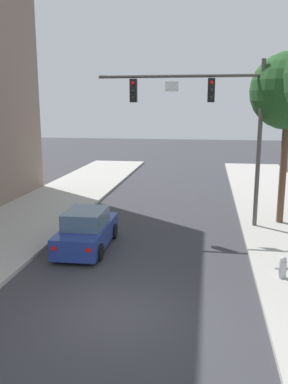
{
  "coord_description": "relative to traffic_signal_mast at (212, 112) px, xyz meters",
  "views": [
    {
      "loc": [
        2.34,
        -10.08,
        5.65
      ],
      "look_at": [
        -0.34,
        6.86,
        2.0
      ],
      "focal_mm": 38.01,
      "sensor_mm": 36.0,
      "label": 1
    }
  ],
  "objects": [
    {
      "name": "traffic_signal_mast",
      "position": [
        0.0,
        0.0,
        0.0
      ],
      "size": [
        7.47,
        0.38,
        7.5
      ],
      "color": "#514C47",
      "rests_on": "sidewalk_right"
    },
    {
      "name": "fire_hydrant",
      "position": [
        2.41,
        -5.97,
        -4.88
      ],
      "size": [
        0.48,
        0.24,
        0.72
      ],
      "color": "#B2B2B7",
      "rests_on": "sidewalk_right"
    },
    {
      "name": "car_lead_blue",
      "position": [
        -4.83,
        -3.82,
        -4.66
      ],
      "size": [
        1.9,
        4.27,
        1.6
      ],
      "color": "navy",
      "rests_on": "ground"
    },
    {
      "name": "ground_plane",
      "position": [
        -2.45,
        -8.85,
        -5.38
      ],
      "size": [
        120.0,
        120.0,
        0.0
      ],
      "primitive_type": "plane",
      "color": "#38383D"
    }
  ]
}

